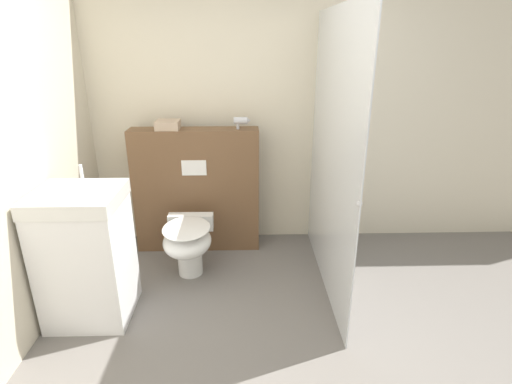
# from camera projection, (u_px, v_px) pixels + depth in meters

# --- Properties ---
(ground_plane) EXTENTS (12.00, 12.00, 0.00)m
(ground_plane) POSITION_uv_depth(u_px,v_px,m) (248.00, 369.00, 2.48)
(ground_plane) COLOR slate
(wall_back) EXTENTS (8.00, 0.06, 2.50)m
(wall_back) POSITION_uv_depth(u_px,v_px,m) (245.00, 115.00, 3.76)
(wall_back) COLOR beige
(wall_back) RESTS_ON ground_plane
(partition_panel) EXTENTS (1.16, 0.23, 1.17)m
(partition_panel) POSITION_uv_depth(u_px,v_px,m) (197.00, 190.00, 3.76)
(partition_panel) COLOR brown
(partition_panel) RESTS_ON ground_plane
(shower_glass) EXTENTS (0.04, 1.67, 2.15)m
(shower_glass) POSITION_uv_depth(u_px,v_px,m) (331.00, 158.00, 3.04)
(shower_glass) COLOR silver
(shower_glass) RESTS_ON ground_plane
(toilet) EXTENTS (0.40, 0.56, 0.49)m
(toilet) POSITION_uv_depth(u_px,v_px,m) (188.00, 242.00, 3.35)
(toilet) COLOR white
(toilet) RESTS_ON ground_plane
(sink_vanity) EXTENTS (0.57, 0.53, 1.11)m
(sink_vanity) POSITION_uv_depth(u_px,v_px,m) (86.00, 255.00, 2.82)
(sink_vanity) COLOR white
(sink_vanity) RESTS_ON ground_plane
(hair_drier) EXTENTS (0.15, 0.06, 0.11)m
(hair_drier) POSITION_uv_depth(u_px,v_px,m) (241.00, 121.00, 3.52)
(hair_drier) COLOR #B7B7BC
(hair_drier) RESTS_ON partition_panel
(folded_towel) EXTENTS (0.21, 0.19, 0.08)m
(folded_towel) POSITION_uv_depth(u_px,v_px,m) (168.00, 125.00, 3.53)
(folded_towel) COLOR tan
(folded_towel) RESTS_ON partition_panel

